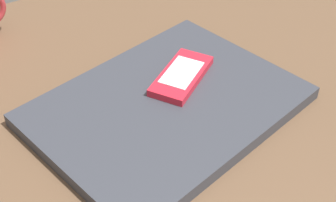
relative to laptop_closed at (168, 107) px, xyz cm
name	(u,v)px	position (x,y,z in cm)	size (l,w,h in cm)	color
desk_surface	(136,132)	(-4.68, 0.29, -2.42)	(120.00, 80.00, 3.00)	brown
laptop_closed	(168,107)	(0.00, 0.00, 0.00)	(33.29, 24.88, 1.84)	#33353D
cell_phone_on_laptop	(182,76)	(4.14, 3.25, 1.48)	(11.88, 10.21, 1.19)	red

